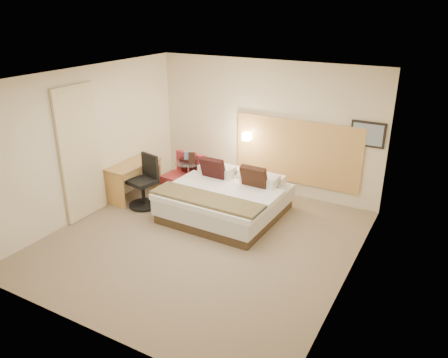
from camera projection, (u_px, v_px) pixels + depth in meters
The scene contains 20 objects.
floor at pixel (202, 240), 7.35m from camera, with size 4.80×5.00×0.02m, color #796851.
ceiling at pixel (199, 77), 6.32m from camera, with size 4.80×5.00×0.02m, color white.
wall_back at pixel (266, 127), 8.86m from camera, with size 4.80×0.02×2.70m, color beige.
wall_front at pixel (80, 234), 4.80m from camera, with size 4.80×0.02×2.70m, color beige.
wall_left at pixel (88, 142), 7.92m from camera, with size 0.02×5.00×2.70m, color beige.
wall_right at pixel (356, 196), 5.75m from camera, with size 0.02×5.00×2.70m, color beige.
headboard_panel at pixel (296, 152), 8.67m from camera, with size 2.60×0.04×1.30m, color tan.
art_frame at pixel (368, 134), 7.88m from camera, with size 0.62×0.03×0.47m, color black.
art_canvas at pixel (368, 134), 7.86m from camera, with size 0.54×0.01×0.39m, color gray.
lamp_arm at pixel (248, 136), 9.02m from camera, with size 0.02×0.02×0.12m, color silver.
lamp_shade at pixel (247, 136), 8.98m from camera, with size 0.15×0.15×0.15m, color #FFEDC6.
curtain at pixel (80, 154), 7.74m from camera, with size 0.06×0.90×2.42m, color beige.
bottle_a at pixel (186, 156), 9.06m from camera, with size 0.07×0.07×0.23m, color #8AA5D5.
bottle_b at pixel (188, 157), 9.05m from camera, with size 0.07×0.07×0.23m, color #7B97BE.
menu_folder at pixel (192, 158), 8.92m from camera, with size 0.15×0.06×0.25m, color #341B15.
bed at pixel (226, 199), 8.09m from camera, with size 2.06×2.00×0.98m.
lounge_chair at pixel (185, 177), 9.14m from camera, with size 0.81×0.73×0.78m.
side_table at pixel (189, 175), 9.15m from camera, with size 0.63×0.63×0.63m.
desk at pixel (134, 171), 8.76m from camera, with size 0.59×1.19×0.73m.
desk_chair at pixel (145, 186), 8.43m from camera, with size 0.69×0.69×1.02m.
Camera 1 is at (3.44, -5.43, 3.72)m, focal length 35.00 mm.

